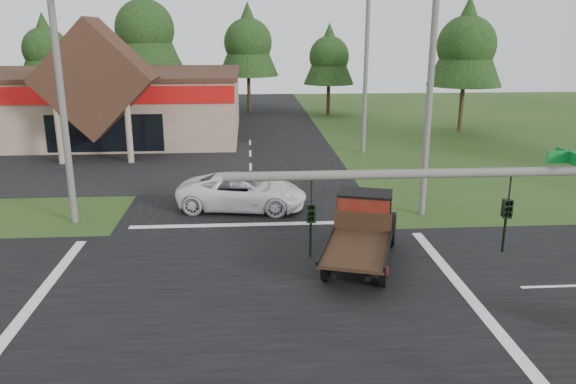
{
  "coord_description": "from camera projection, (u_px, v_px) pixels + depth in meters",
  "views": [
    {
      "loc": [
        -0.04,
        -16.66,
        8.38
      ],
      "look_at": [
        1.44,
        4.61,
        2.2
      ],
      "focal_mm": 35.0,
      "sensor_mm": 36.0,
      "label": 1
    }
  ],
  "objects": [
    {
      "name": "ground",
      "position": [
        254.0,
        297.0,
        18.3
      ],
      "size": [
        120.0,
        120.0,
        0.0
      ],
      "primitive_type": "plane",
      "color": "#254017",
      "rests_on": "ground"
    },
    {
      "name": "road_ns",
      "position": [
        254.0,
        296.0,
        18.29
      ],
      "size": [
        12.0,
        120.0,
        0.02
      ],
      "primitive_type": "cube",
      "color": "black",
      "rests_on": "ground"
    },
    {
      "name": "road_ew",
      "position": [
        254.0,
        296.0,
        18.29
      ],
      "size": [
        120.0,
        12.0,
        0.02
      ],
      "primitive_type": "cube",
      "color": "black",
      "rests_on": "ground"
    },
    {
      "name": "parking_apron",
      "position": [
        30.0,
        167.0,
        35.56
      ],
      "size": [
        28.0,
        14.0,
        0.02
      ],
      "primitive_type": "cube",
      "color": "black",
      "rests_on": "ground"
    },
    {
      "name": "cvs_building",
      "position": [
        52.0,
        103.0,
        44.8
      ],
      "size": [
        30.4,
        18.2,
        9.19
      ],
      "color": "#8E7460",
      "rests_on": "ground"
    },
    {
      "name": "traffic_signal_mast",
      "position": [
        572.0,
        254.0,
        10.27
      ],
      "size": [
        8.12,
        0.24,
        7.0
      ],
      "color": "#595651",
      "rests_on": "ground"
    },
    {
      "name": "utility_pole_nw",
      "position": [
        62.0,
        103.0,
        23.93
      ],
      "size": [
        2.0,
        0.3,
        10.5
      ],
      "color": "#595651",
      "rests_on": "ground"
    },
    {
      "name": "utility_pole_ne",
      "position": [
        430.0,
        88.0,
        24.86
      ],
      "size": [
        2.0,
        0.3,
        11.5
      ],
      "color": "#595651",
      "rests_on": "ground"
    },
    {
      "name": "utility_pole_n",
      "position": [
        366.0,
        70.0,
        38.31
      ],
      "size": [
        2.0,
        0.3,
        11.2
      ],
      "color": "#595651",
      "rests_on": "ground"
    },
    {
      "name": "tree_row_b",
      "position": [
        45.0,
        47.0,
        55.33
      ],
      "size": [
        5.6,
        5.6,
        10.1
      ],
      "color": "#332316",
      "rests_on": "ground"
    },
    {
      "name": "tree_row_c",
      "position": [
        145.0,
        26.0,
        54.48
      ],
      "size": [
        7.28,
        7.28,
        13.13
      ],
      "color": "#332316",
      "rests_on": "ground"
    },
    {
      "name": "tree_row_d",
      "position": [
        248.0,
        40.0,
        56.49
      ],
      "size": [
        6.16,
        6.16,
        11.11
      ],
      "color": "#332316",
      "rests_on": "ground"
    },
    {
      "name": "tree_row_e",
      "position": [
        329.0,
        54.0,
        55.48
      ],
      "size": [
        5.04,
        5.04,
        9.09
      ],
      "color": "#332316",
      "rests_on": "ground"
    },
    {
      "name": "tree_side_ne",
      "position": [
        467.0,
        42.0,
        46.19
      ],
      "size": [
        6.16,
        6.16,
        11.11
      ],
      "color": "#332316",
      "rests_on": "ground"
    },
    {
      "name": "antique_flatbed_truck",
      "position": [
        361.0,
        232.0,
        20.57
      ],
      "size": [
        3.93,
        6.33,
        2.48
      ],
      "primitive_type": null,
      "rotation": [
        0.0,
        0.0,
        -0.3
      ],
      "color": "#5B0E0D",
      "rests_on": "ground"
    },
    {
      "name": "white_pickup",
      "position": [
        243.0,
        192.0,
        27.07
      ],
      "size": [
        6.54,
        3.8,
        1.71
      ],
      "primitive_type": "imported",
      "rotation": [
        0.0,
        0.0,
        1.41
      ],
      "color": "white",
      "rests_on": "ground"
    }
  ]
}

